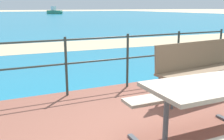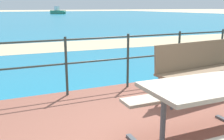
{
  "view_description": "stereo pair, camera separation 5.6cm",
  "coord_description": "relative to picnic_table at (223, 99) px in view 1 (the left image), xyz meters",
  "views": [
    {
      "loc": [
        -1.7,
        -1.79,
        1.56
      ],
      "look_at": [
        0.11,
        2.07,
        0.51
      ],
      "focal_mm": 41.57,
      "sensor_mm": 36.0,
      "label": 1
    },
    {
      "loc": [
        -1.65,
        -1.81,
        1.56
      ],
      "look_at": [
        0.11,
        2.07,
        0.51
      ],
      "focal_mm": 41.57,
      "sensor_mm": 36.0,
      "label": 2
    }
  ],
  "objects": [
    {
      "name": "sea_water",
      "position": [
        -0.36,
        40.04,
        -0.65
      ],
      "size": [
        90.0,
        90.0,
        0.01
      ],
      "primitive_type": "cube",
      "color": "teal",
      "rests_on": "ground"
    },
    {
      "name": "picnic_table",
      "position": [
        0.0,
        0.0,
        0.0
      ],
      "size": [
        1.65,
        1.4,
        0.78
      ],
      "rotation": [
        0.0,
        0.0,
        -0.02
      ],
      "color": "tan",
      "rests_on": "patio_paving"
    },
    {
      "name": "beach_strip",
      "position": [
        -0.36,
        8.51,
        -0.65
      ],
      "size": [
        54.07,
        5.15,
        0.01
      ],
      "primitive_type": "cube",
      "rotation": [
        0.0,
        0.0,
        -0.04
      ],
      "color": "tan",
      "rests_on": "ground"
    },
    {
      "name": "boat_near",
      "position": [
        10.83,
        54.21,
        -0.17
      ],
      "size": [
        3.12,
        3.38,
        1.57
      ],
      "rotation": [
        0.0,
        0.0,
        5.43
      ],
      "color": "#338466",
      "rests_on": "sea_water"
    },
    {
      "name": "park_bench",
      "position": [
        1.03,
        1.48,
        -0.03
      ],
      "size": [
        1.71,
        0.58,
        0.93
      ],
      "rotation": [
        0.0,
        0.0,
        0.1
      ],
      "color": "#7A6047",
      "rests_on": "patio_paving"
    },
    {
      "name": "railing_fence",
      "position": [
        -0.36,
        2.45,
        0.04
      ],
      "size": [
        5.94,
        0.04,
        1.01
      ],
      "color": "#2D3833",
      "rests_on": "patio_paving"
    }
  ]
}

